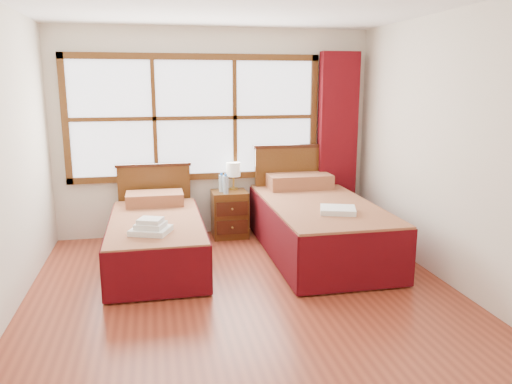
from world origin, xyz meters
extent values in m
plane|color=brown|center=(0.00, 0.00, 0.00)|extent=(4.50, 4.50, 0.00)
plane|color=silver|center=(0.00, 2.25, 1.30)|extent=(4.00, 0.00, 4.00)
plane|color=silver|center=(2.00, 0.00, 1.30)|extent=(0.00, 4.50, 4.50)
cube|color=white|center=(-0.25, 2.22, 1.50)|extent=(3.00, 0.02, 1.40)
cube|color=#563112|center=(-0.25, 2.20, 0.76)|extent=(3.16, 0.06, 0.08)
cube|color=#563112|center=(-0.25, 2.20, 2.24)|extent=(3.16, 0.06, 0.08)
cube|color=#563112|center=(-1.79, 2.20, 1.50)|extent=(0.08, 0.06, 1.56)
cube|color=#563112|center=(1.29, 2.20, 1.50)|extent=(0.08, 0.06, 1.56)
cube|color=#563112|center=(-0.75, 2.20, 1.50)|extent=(0.05, 0.05, 1.40)
cube|color=#563112|center=(0.25, 2.20, 1.50)|extent=(0.05, 0.05, 1.40)
cube|color=#563112|center=(-0.25, 2.20, 1.50)|extent=(3.00, 0.05, 0.05)
cube|color=#600910|center=(1.60, 2.11, 1.17)|extent=(0.50, 0.16, 2.30)
cube|color=#39180C|center=(-0.79, 1.13, 0.14)|extent=(0.85, 1.70, 0.28)
cube|color=maroon|center=(-0.79, 1.13, 0.39)|extent=(0.95, 1.89, 0.23)
cube|color=#53080E|center=(-1.26, 1.13, 0.26)|extent=(0.03, 1.89, 0.47)
cube|color=#53080E|center=(-0.31, 1.13, 0.26)|extent=(0.03, 1.89, 0.47)
cube|color=#53080E|center=(-0.79, 0.19, 0.26)|extent=(0.95, 0.03, 0.47)
cube|color=maroon|center=(-0.79, 1.81, 0.58)|extent=(0.67, 0.39, 0.15)
cube|color=#563112|center=(-0.79, 2.14, 0.46)|extent=(0.89, 0.06, 0.92)
cube|color=#39180C|center=(-0.79, 2.14, 0.93)|extent=(0.92, 0.08, 0.04)
cube|color=#39180C|center=(1.03, 1.13, 0.17)|extent=(1.02, 2.05, 0.33)
cube|color=maroon|center=(1.03, 1.13, 0.47)|extent=(1.14, 2.27, 0.28)
cube|color=#53080E|center=(0.46, 1.13, 0.30)|extent=(0.03, 2.27, 0.57)
cube|color=#53080E|center=(1.61, 1.13, 0.30)|extent=(0.03, 2.27, 0.57)
cube|color=#53080E|center=(1.03, 0.00, 0.30)|extent=(1.14, 0.03, 0.57)
cube|color=maroon|center=(1.03, 1.95, 0.70)|extent=(0.80, 0.47, 0.18)
cube|color=#563112|center=(1.03, 2.14, 0.56)|extent=(1.07, 0.06, 1.11)
cube|color=#39180C|center=(1.03, 2.14, 1.12)|extent=(1.11, 0.08, 0.04)
cube|color=#563112|center=(0.14, 2.00, 0.29)|extent=(0.44, 0.39, 0.59)
cube|color=#39180C|center=(0.14, 1.79, 0.18)|extent=(0.39, 0.02, 0.18)
cube|color=#39180C|center=(0.14, 1.79, 0.41)|extent=(0.39, 0.02, 0.18)
sphere|color=olive|center=(0.14, 1.77, 0.18)|extent=(0.03, 0.03, 0.03)
sphere|color=olive|center=(0.14, 1.77, 0.41)|extent=(0.03, 0.03, 0.03)
cube|color=white|center=(-0.83, 0.64, 0.54)|extent=(0.44, 0.42, 0.05)
cube|color=white|center=(-0.83, 0.64, 0.59)|extent=(0.33, 0.31, 0.05)
cube|color=white|center=(-0.83, 0.64, 0.63)|extent=(0.27, 0.25, 0.04)
cube|color=white|center=(1.07, 0.64, 0.64)|extent=(0.44, 0.41, 0.06)
cylinder|color=#B6973A|center=(0.21, 2.12, 0.60)|extent=(0.11, 0.11, 0.02)
cylinder|color=#B6973A|center=(0.21, 2.12, 0.68)|extent=(0.02, 0.02, 0.15)
cylinder|color=white|center=(0.21, 2.12, 0.85)|extent=(0.18, 0.18, 0.18)
cylinder|color=#A4C2D3|center=(0.04, 1.99, 0.70)|extent=(0.06, 0.06, 0.21)
cylinder|color=blue|center=(0.04, 1.99, 0.82)|extent=(0.03, 0.03, 0.03)
cylinder|color=#A4C2D3|center=(0.08, 1.88, 0.70)|extent=(0.07, 0.07, 0.22)
cylinder|color=blue|center=(0.08, 1.88, 0.82)|extent=(0.03, 0.03, 0.03)
camera|label=1|loc=(-0.77, -4.09, 1.93)|focal=35.00mm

